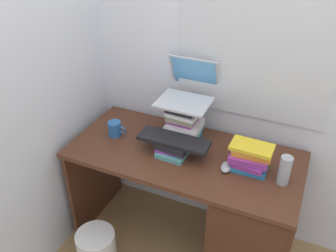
{
  "coord_description": "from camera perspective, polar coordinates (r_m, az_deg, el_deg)",
  "views": [
    {
      "loc": [
        0.61,
        -1.59,
        2.03
      ],
      "look_at": [
        -0.09,
        -0.02,
        0.94
      ],
      "focal_mm": 38.26,
      "sensor_mm": 36.0,
      "label": 1
    }
  ],
  "objects": [
    {
      "name": "keyboard",
      "position": [
        2.07,
        0.95,
        -2.25
      ],
      "size": [
        0.42,
        0.14,
        0.02
      ],
      "primitive_type": "cube",
      "rotation": [
        0.0,
        0.0,
        0.0
      ],
      "color": "black",
      "rests_on": "book_stack_keyboard_riser"
    },
    {
      "name": "ground_plane",
      "position": [
        2.65,
        2.17,
        -17.56
      ],
      "size": [
        6.0,
        6.0,
        0.0
      ],
      "primitive_type": "plane",
      "color": "#9E7A4C"
    },
    {
      "name": "book_stack_keyboard_riser",
      "position": [
        2.1,
        0.86,
        -3.47
      ],
      "size": [
        0.2,
        0.18,
        0.09
      ],
      "color": "teal",
      "rests_on": "desk"
    },
    {
      "name": "mug",
      "position": [
        2.29,
        -8.38,
        -0.37
      ],
      "size": [
        0.12,
        0.08,
        0.1
      ],
      "color": "#265999",
      "rests_on": "desk"
    },
    {
      "name": "laptop",
      "position": [
        2.16,
        3.27,
        5.76
      ],
      "size": [
        0.31,
        0.34,
        0.24
      ],
      "color": "#B7BABF",
      "rests_on": "book_stack_tall"
    },
    {
      "name": "book_stack_tall",
      "position": [
        2.19,
        2.47,
        0.65
      ],
      "size": [
        0.24,
        0.21,
        0.25
      ],
      "color": "#2672B2",
      "rests_on": "desk"
    },
    {
      "name": "wall_left",
      "position": [
        2.23,
        -16.03,
        12.02
      ],
      "size": [
        0.05,
        6.0,
        2.6
      ],
      "primitive_type": "cube",
      "color": "silver",
      "rests_on": "ground"
    },
    {
      "name": "book_stack_side",
      "position": [
        2.02,
        13.02,
        -4.83
      ],
      "size": [
        0.23,
        0.17,
        0.15
      ],
      "color": "#2672B2",
      "rests_on": "desk"
    },
    {
      "name": "wastebasket",
      "position": [
        2.45,
        -11.22,
        -18.88
      ],
      "size": [
        0.24,
        0.24,
        0.29
      ],
      "primitive_type": "cylinder",
      "color": "silver",
      "rests_on": "ground"
    },
    {
      "name": "desk",
      "position": [
        2.27,
        10.57,
        -13.77
      ],
      "size": [
        1.37,
        0.63,
        0.76
      ],
      "color": "#4C2819",
      "rests_on": "ground"
    },
    {
      "name": "water_bottle",
      "position": [
        1.97,
        18.09,
        -6.73
      ],
      "size": [
        0.06,
        0.06,
        0.17
      ],
      "primitive_type": "cylinder",
      "color": "#999EA5",
      "rests_on": "desk"
    },
    {
      "name": "wall_back",
      "position": [
        2.17,
        6.67,
        12.56
      ],
      "size": [
        6.0,
        0.06,
        2.6
      ],
      "color": "silver",
      "rests_on": "ground"
    },
    {
      "name": "computer_mouse",
      "position": [
        2.02,
        9.32,
        -6.41
      ],
      "size": [
        0.06,
        0.1,
        0.04
      ],
      "primitive_type": "ellipsoid",
      "color": "#A5A8AD",
      "rests_on": "desk"
    }
  ]
}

